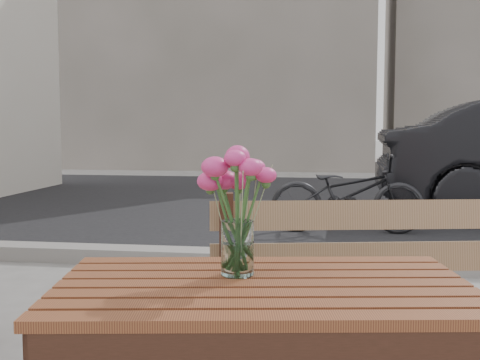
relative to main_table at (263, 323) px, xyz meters
The scene contains 6 objects.
street 5.11m from the main_table, 87.46° to the left, with size 30.00×8.12×0.12m.
backdrop_buildings 14.73m from the main_table, 88.43° to the left, with size 15.50×4.00×8.00m.
main_table is the anchor object (origin of this frame).
main_bench 0.77m from the main_table, 54.21° to the left, with size 1.47×0.69×0.88m.
main_vase 0.36m from the main_table, 138.70° to the left, with size 0.20×0.20×0.36m.
bicycle 4.64m from the main_table, 85.57° to the left, with size 0.54×1.56×0.82m, color black.
Camera 1 is at (-0.05, -1.59, 1.11)m, focal length 45.00 mm.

